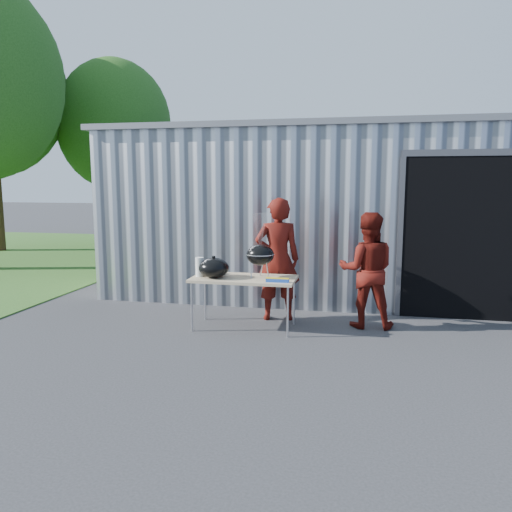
% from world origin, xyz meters
% --- Properties ---
extents(ground, '(80.00, 80.00, 0.00)m').
position_xyz_m(ground, '(0.00, 0.00, 0.00)').
color(ground, '#2E2E30').
extents(building, '(8.20, 6.20, 3.10)m').
position_xyz_m(building, '(0.92, 4.59, 1.54)').
color(building, silver).
rests_on(building, ground).
extents(tree_far, '(3.65, 3.65, 6.05)m').
position_xyz_m(tree_far, '(-6.50, 9.00, 3.94)').
color(tree_far, '#442D19').
rests_on(tree_far, ground).
extents(folding_table, '(1.50, 0.75, 0.75)m').
position_xyz_m(folding_table, '(-0.18, 0.53, 0.71)').
color(folding_table, tan).
rests_on(folding_table, ground).
extents(kettle_grill, '(0.41, 0.41, 0.93)m').
position_xyz_m(kettle_grill, '(0.05, 0.57, 1.18)').
color(kettle_grill, black).
rests_on(kettle_grill, folding_table).
extents(grill_lid, '(0.44, 0.44, 0.32)m').
position_xyz_m(grill_lid, '(-0.60, 0.43, 0.89)').
color(grill_lid, black).
rests_on(grill_lid, folding_table).
extents(paper_towels, '(0.12, 0.12, 0.28)m').
position_xyz_m(paper_towels, '(-0.83, 0.48, 0.89)').
color(paper_towels, white).
rests_on(paper_towels, folding_table).
extents(white_tub, '(0.20, 0.15, 0.10)m').
position_xyz_m(white_tub, '(-0.73, 0.69, 0.80)').
color(white_tub, white).
rests_on(white_tub, folding_table).
extents(foil_box, '(0.32, 0.06, 0.06)m').
position_xyz_m(foil_box, '(0.35, 0.28, 0.78)').
color(foil_box, '#1A43A9').
rests_on(foil_box, folding_table).
extents(person_cook, '(0.78, 0.61, 1.88)m').
position_xyz_m(person_cook, '(0.22, 1.09, 0.94)').
color(person_cook, '#52100B').
rests_on(person_cook, ground).
extents(person_bystander, '(0.84, 0.67, 1.69)m').
position_xyz_m(person_bystander, '(1.56, 0.96, 0.84)').
color(person_bystander, '#52100B').
rests_on(person_bystander, ground).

